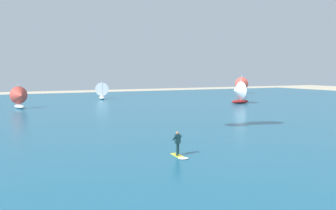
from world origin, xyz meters
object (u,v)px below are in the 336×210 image
Objects in this scene: kitesurfer at (179,147)px; sailboat_far_right at (238,92)px; sailboat_mid_right at (102,90)px; sailboat_outermost at (20,97)px; sailboat_far_left at (241,85)px.

sailboat_far_right is at bearing 47.55° from kitesurfer.
sailboat_outermost is at bearing -140.86° from sailboat_mid_right.
sailboat_far_left reaches higher than sailboat_outermost.
sailboat_mid_right is (9.62, 51.72, 1.16)m from kitesurfer.
sailboat_outermost is (-35.04, 7.53, -0.25)m from sailboat_far_right.
sailboat_far_left is (17.75, 22.06, 0.17)m from sailboat_far_right.
kitesurfer is at bearing -100.53° from sailboat_mid_right.
kitesurfer is 0.52× the size of sailboat_outermost.
sailboat_far_left is at bearing 15.39° from sailboat_outermost.
sailboat_far_left is 54.75m from sailboat_outermost.
sailboat_far_right is (28.09, 30.71, 1.39)m from kitesurfer.
kitesurfer is at bearing -79.70° from sailboat_outermost.
sailboat_far_right reaches higher than kitesurfer.
sailboat_outermost reaches higher than kitesurfer.
sailboat_mid_right is at bearing 39.14° from sailboat_outermost.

